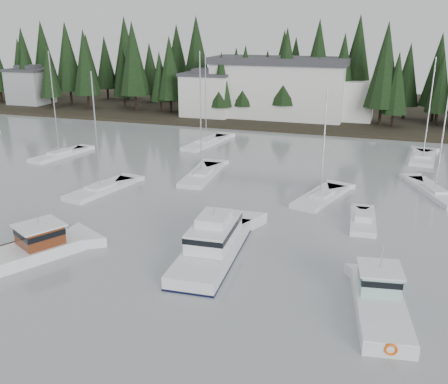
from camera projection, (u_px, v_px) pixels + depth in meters
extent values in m
cube|color=black|center=(316.00, 108.00, 106.41)|extent=(240.00, 54.00, 1.00)
cube|color=silver|center=(208.00, 96.00, 94.27)|extent=(9.00, 7.00, 7.50)
cube|color=#38383D|center=(207.00, 74.00, 92.99)|extent=(9.54, 7.42, 0.50)
cube|color=#38383D|center=(207.00, 71.00, 92.80)|extent=(4.95, 3.85, 0.80)
cube|color=#999EA0|center=(30.00, 87.00, 108.73)|extent=(8.00, 7.00, 7.00)
cube|color=#38383D|center=(28.00, 70.00, 107.53)|extent=(8.48, 7.42, 0.50)
cube|color=#38383D|center=(28.00, 67.00, 107.34)|extent=(4.40, 3.85, 0.80)
cube|color=silver|center=(279.00, 90.00, 92.67)|extent=(24.00, 10.00, 10.00)
cube|color=#38383D|center=(280.00, 60.00, 90.98)|extent=(25.00, 11.00, 1.20)
cube|color=silver|center=(345.00, 99.00, 91.35)|extent=(10.00, 8.00, 7.00)
cube|color=white|center=(17.00, 261.00, 37.75)|extent=(7.55, 10.22, 1.42)
cube|color=white|center=(16.00, 252.00, 37.50)|extent=(7.40, 10.01, 0.13)
cube|color=#48250E|center=(40.00, 235.00, 38.54)|extent=(3.77, 3.87, 1.53)
cube|color=white|center=(39.00, 225.00, 38.27)|extent=(4.24, 4.38, 0.13)
cube|color=black|center=(39.00, 232.00, 38.44)|extent=(3.85, 3.95, 0.44)
cylinder|color=#A5A8AD|center=(37.00, 214.00, 37.98)|extent=(0.08, 0.08, 1.75)
cube|color=black|center=(4.00, 251.00, 39.69)|extent=(2.81, 3.70, 0.60)
cube|color=white|center=(212.00, 255.00, 38.62)|extent=(4.35, 12.01, 1.72)
cube|color=black|center=(212.00, 256.00, 38.67)|extent=(4.39, 12.07, 0.24)
cube|color=white|center=(214.00, 232.00, 38.63)|extent=(3.36, 6.31, 1.56)
cube|color=black|center=(214.00, 228.00, 38.51)|extent=(3.43, 6.37, 0.43)
cube|color=white|center=(214.00, 219.00, 38.27)|extent=(2.37, 3.20, 0.70)
cylinder|color=#A5A8AD|center=(214.00, 208.00, 38.00)|extent=(0.10, 0.10, 1.18)
cube|color=white|center=(380.00, 314.00, 30.81)|extent=(4.23, 8.83, 1.38)
cube|color=white|center=(381.00, 304.00, 30.57)|extent=(4.14, 8.65, 0.13)
cube|color=#9DCEC3|center=(379.00, 280.00, 31.92)|extent=(2.79, 2.88, 1.48)
cube|color=white|center=(380.00, 269.00, 31.66)|extent=(3.14, 3.26, 0.13)
cube|color=black|center=(380.00, 276.00, 31.82)|extent=(2.86, 2.93, 0.42)
cylinder|color=#A5A8AD|center=(382.00, 256.00, 31.37)|extent=(0.08, 0.08, 1.69)
torus|color=#F2590C|center=(391.00, 350.00, 26.70)|extent=(0.76, 0.26, 0.74)
cube|color=white|center=(423.00, 160.00, 66.42)|extent=(3.76, 8.62, 1.05)
cube|color=white|center=(423.00, 155.00, 66.22)|extent=(2.35, 3.03, 0.30)
cylinder|color=#A5A8AD|center=(429.00, 108.00, 64.22)|extent=(0.14, 0.14, 12.73)
cube|color=white|center=(435.00, 194.00, 52.96)|extent=(6.14, 10.04, 1.05)
cube|color=white|center=(435.00, 188.00, 52.75)|extent=(2.91, 3.76, 0.30)
cylinder|color=#A5A8AD|center=(444.00, 131.00, 50.77)|extent=(0.14, 0.14, 12.62)
cube|color=white|center=(206.00, 144.00, 74.85)|extent=(4.25, 11.15, 1.05)
cube|color=white|center=(206.00, 140.00, 74.65)|extent=(2.42, 3.93, 0.30)
cylinder|color=#A5A8AD|center=(206.00, 100.00, 72.72)|extent=(0.14, 0.14, 12.27)
cube|color=white|center=(101.00, 192.00, 53.78)|extent=(4.47, 9.16, 1.05)
cube|color=white|center=(100.00, 186.00, 53.57)|extent=(2.49, 3.31, 0.30)
cylinder|color=#A5A8AD|center=(96.00, 131.00, 51.67)|extent=(0.14, 0.14, 12.16)
cube|color=white|center=(320.00, 199.00, 51.36)|extent=(5.12, 9.00, 1.05)
cube|color=white|center=(321.00, 193.00, 51.16)|extent=(2.72, 3.35, 0.30)
cylinder|color=#A5A8AD|center=(324.00, 144.00, 49.51)|extent=(0.14, 0.14, 10.55)
cube|color=white|center=(60.00, 157.00, 67.93)|extent=(4.02, 9.18, 1.05)
cube|color=white|center=(59.00, 152.00, 67.72)|extent=(2.25, 3.28, 0.30)
cylinder|color=#A5A8AD|center=(54.00, 103.00, 65.62)|extent=(0.14, 0.14, 13.38)
cube|color=white|center=(202.00, 177.00, 58.98)|extent=(3.68, 10.09, 1.05)
cube|color=white|center=(201.00, 172.00, 58.78)|extent=(2.29, 3.51, 0.30)
cylinder|color=#A5A8AD|center=(201.00, 114.00, 56.60)|extent=(0.14, 0.14, 13.83)
cube|color=white|center=(363.00, 223.00, 45.05)|extent=(2.65, 6.60, 0.90)
cube|color=white|center=(363.00, 216.00, 44.83)|extent=(1.64, 2.17, 0.55)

